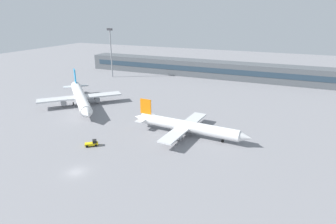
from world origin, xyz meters
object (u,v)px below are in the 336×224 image
object	(u,v)px
airplane_near	(188,127)
airplane_mid	(80,97)
baggage_tug_yellow	(92,143)
floodlight_tower_west	(111,50)

from	to	relation	value
airplane_near	airplane_mid	bearing A→B (deg)	168.02
airplane_mid	baggage_tug_yellow	distance (m)	39.14
airplane_near	baggage_tug_yellow	distance (m)	28.22
airplane_near	baggage_tug_yellow	xyz separation A→B (m)	(-21.94, -17.63, -2.08)
baggage_tug_yellow	airplane_near	bearing A→B (deg)	38.78
floodlight_tower_west	airplane_mid	bearing A→B (deg)	-69.10
airplane_mid	baggage_tug_yellow	bearing A→B (deg)	-45.92
baggage_tug_yellow	airplane_mid	bearing A→B (deg)	134.08
baggage_tug_yellow	floodlight_tower_west	distance (m)	92.63
baggage_tug_yellow	floodlight_tower_west	size ratio (longest dim) A/B	0.14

